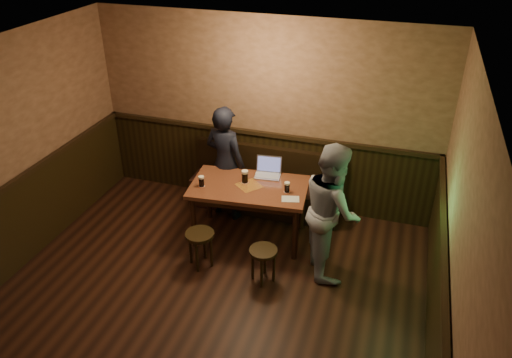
{
  "coord_description": "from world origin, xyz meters",
  "views": [
    {
      "loc": [
        1.88,
        -3.35,
        4.11
      ],
      "look_at": [
        0.22,
        1.89,
        0.99
      ],
      "focal_mm": 35.0,
      "sensor_mm": 36.0,
      "label": 1
    }
  ],
  "objects_px": {
    "stool_left": "(200,239)",
    "laptop": "(268,171)",
    "bench": "(265,190)",
    "person_grey": "(332,210)",
    "stool_right": "(263,256)",
    "person_suit": "(225,163)",
    "pint_right": "(287,187)",
    "pub_table": "(249,193)",
    "pint_left": "(201,181)",
    "pint_mid": "(245,177)"
  },
  "relations": [
    {
      "from": "stool_left",
      "to": "pint_left",
      "type": "height_order",
      "value": "pint_left"
    },
    {
      "from": "bench",
      "to": "pint_left",
      "type": "height_order",
      "value": "pint_left"
    },
    {
      "from": "stool_left",
      "to": "person_suit",
      "type": "height_order",
      "value": "person_suit"
    },
    {
      "from": "pub_table",
      "to": "stool_right",
      "type": "bearing_deg",
      "value": -67.01
    },
    {
      "from": "pint_right",
      "to": "person_suit",
      "type": "bearing_deg",
      "value": 155.97
    },
    {
      "from": "bench",
      "to": "person_suit",
      "type": "bearing_deg",
      "value": -147.89
    },
    {
      "from": "pub_table",
      "to": "laptop",
      "type": "xyz_separation_m",
      "value": [
        0.15,
        0.36,
        0.17
      ]
    },
    {
      "from": "pint_right",
      "to": "laptop",
      "type": "distance_m",
      "value": 0.51
    },
    {
      "from": "stool_left",
      "to": "stool_right",
      "type": "distance_m",
      "value": 0.84
    },
    {
      "from": "bench",
      "to": "pint_left",
      "type": "bearing_deg",
      "value": -121.5
    },
    {
      "from": "pint_right",
      "to": "bench",
      "type": "bearing_deg",
      "value": 123.95
    },
    {
      "from": "stool_left",
      "to": "pub_table",
      "type": "bearing_deg",
      "value": 62.63
    },
    {
      "from": "bench",
      "to": "stool_left",
      "type": "distance_m",
      "value": 1.57
    },
    {
      "from": "stool_left",
      "to": "laptop",
      "type": "distance_m",
      "value": 1.34
    },
    {
      "from": "pub_table",
      "to": "pint_right",
      "type": "relative_size",
      "value": 11.08
    },
    {
      "from": "bench",
      "to": "pint_mid",
      "type": "height_order",
      "value": "pint_mid"
    },
    {
      "from": "stool_right",
      "to": "pint_left",
      "type": "xyz_separation_m",
      "value": [
        -1.03,
        0.6,
        0.52
      ]
    },
    {
      "from": "bench",
      "to": "pint_left",
      "type": "relative_size",
      "value": 14.76
    },
    {
      "from": "bench",
      "to": "stool_right",
      "type": "height_order",
      "value": "bench"
    },
    {
      "from": "stool_right",
      "to": "laptop",
      "type": "xyz_separation_m",
      "value": [
        -0.29,
        1.17,
        0.51
      ]
    },
    {
      "from": "bench",
      "to": "stool_left",
      "type": "relative_size",
      "value": 4.48
    },
    {
      "from": "pub_table",
      "to": "stool_right",
      "type": "height_order",
      "value": "pub_table"
    },
    {
      "from": "stool_right",
      "to": "person_suit",
      "type": "xyz_separation_m",
      "value": [
        -0.94,
        1.25,
        0.48
      ]
    },
    {
      "from": "laptop",
      "to": "stool_left",
      "type": "bearing_deg",
      "value": -122.59
    },
    {
      "from": "pub_table",
      "to": "laptop",
      "type": "bearing_deg",
      "value": 61.03
    },
    {
      "from": "bench",
      "to": "person_grey",
      "type": "xyz_separation_m",
      "value": [
        1.14,
        -1.07,
        0.55
      ]
    },
    {
      "from": "pint_right",
      "to": "laptop",
      "type": "height_order",
      "value": "laptop"
    },
    {
      "from": "pub_table",
      "to": "stool_left",
      "type": "xyz_separation_m",
      "value": [
        -0.39,
        -0.76,
        -0.31
      ]
    },
    {
      "from": "pint_left",
      "to": "person_grey",
      "type": "bearing_deg",
      "value": -3.71
    },
    {
      "from": "pint_left",
      "to": "pint_right",
      "type": "bearing_deg",
      "value": 10.02
    },
    {
      "from": "bench",
      "to": "person_grey",
      "type": "relative_size",
      "value": 1.28
    },
    {
      "from": "pint_mid",
      "to": "pint_right",
      "type": "bearing_deg",
      "value": -6.9
    },
    {
      "from": "pint_left",
      "to": "pint_mid",
      "type": "relative_size",
      "value": 0.84
    },
    {
      "from": "pub_table",
      "to": "stool_left",
      "type": "distance_m",
      "value": 0.91
    },
    {
      "from": "stool_left",
      "to": "pint_mid",
      "type": "height_order",
      "value": "pint_mid"
    },
    {
      "from": "stool_right",
      "to": "pint_mid",
      "type": "distance_m",
      "value": 1.15
    },
    {
      "from": "pub_table",
      "to": "pint_mid",
      "type": "relative_size",
      "value": 9.07
    },
    {
      "from": "stool_left",
      "to": "laptop",
      "type": "bearing_deg",
      "value": 63.92
    },
    {
      "from": "stool_right",
      "to": "pint_right",
      "type": "relative_size",
      "value": 3.19
    },
    {
      "from": "person_suit",
      "to": "person_grey",
      "type": "distance_m",
      "value": 1.81
    },
    {
      "from": "bench",
      "to": "pint_left",
      "type": "distance_m",
      "value": 1.26
    },
    {
      "from": "pint_right",
      "to": "person_grey",
      "type": "xyz_separation_m",
      "value": [
        0.63,
        -0.31,
        -0.03
      ]
    },
    {
      "from": "bench",
      "to": "pub_table",
      "type": "xyz_separation_m",
      "value": [
        0.0,
        -0.75,
        0.4
      ]
    },
    {
      "from": "pint_right",
      "to": "person_suit",
      "type": "relative_size",
      "value": 0.09
    },
    {
      "from": "pint_right",
      "to": "stool_left",
      "type": "bearing_deg",
      "value": -140.24
    },
    {
      "from": "stool_left",
      "to": "person_suit",
      "type": "bearing_deg",
      "value": 94.82
    },
    {
      "from": "pub_table",
      "to": "pint_right",
      "type": "height_order",
      "value": "pint_right"
    },
    {
      "from": "pint_right",
      "to": "person_grey",
      "type": "relative_size",
      "value": 0.08
    },
    {
      "from": "pub_table",
      "to": "person_grey",
      "type": "distance_m",
      "value": 1.2
    },
    {
      "from": "stool_left",
      "to": "person_suit",
      "type": "xyz_separation_m",
      "value": [
        -0.1,
        1.2,
        0.46
      ]
    }
  ]
}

